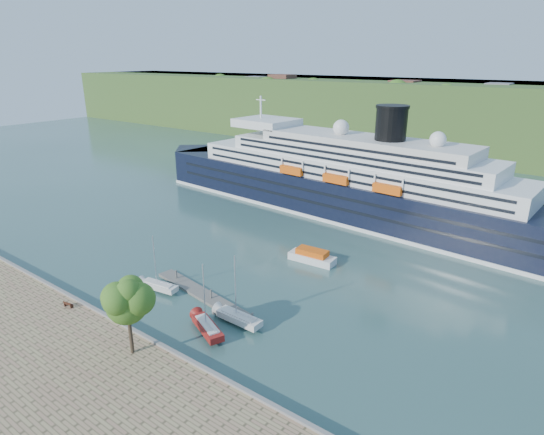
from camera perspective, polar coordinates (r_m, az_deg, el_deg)
The scene contains 11 objects.
ground at distance 60.60m, azimuth -17.29°, elevation -13.86°, with size 400.00×400.00×0.00m, color #2A4B45.
far_hillside at distance 179.44m, azimuth 23.20°, elevation 11.47°, with size 400.00×50.00×24.00m, color #345321.
quay_coping at distance 59.90m, azimuth -17.56°, elevation -13.01°, with size 220.00×0.50×0.30m, color slate.
cruise_ship at distance 98.60m, azimuth 8.46°, elevation 7.32°, with size 106.39×15.49×23.89m, color black, non-canonical shape.
park_bench at distance 67.14m, azimuth -24.18°, elevation -9.86°, with size 1.42×0.58×0.91m, color #4A2415, non-canonical shape.
promenade_tree at distance 53.01m, azimuth -17.62°, elevation -11.35°, with size 6.12×6.12×10.14m, color #2F6119, non-canonical shape.
floating_pontoon at distance 67.06m, azimuth -8.77°, elevation -9.46°, with size 19.38×2.37×0.43m, color slate, non-canonical shape.
sailboat_white_near at distance 67.60m, azimuth -14.16°, elevation -5.88°, with size 6.40×1.78×8.27m, color silver, non-canonical shape.
sailboat_red at distance 56.33m, azimuth -8.27°, elevation -10.49°, with size 6.93×1.92×8.95m, color maroon, non-canonical shape.
sailboat_white_far at distance 57.73m, azimuth -4.22°, elevation -9.44°, with size 7.05×1.96×9.10m, color silver, non-canonical shape.
tender_launch at distance 76.38m, azimuth 5.05°, elevation -4.78°, with size 8.00×2.74×2.21m, color #E8560D, non-canonical shape.
Camera 1 is at (42.78, -28.06, 32.48)m, focal length 30.00 mm.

